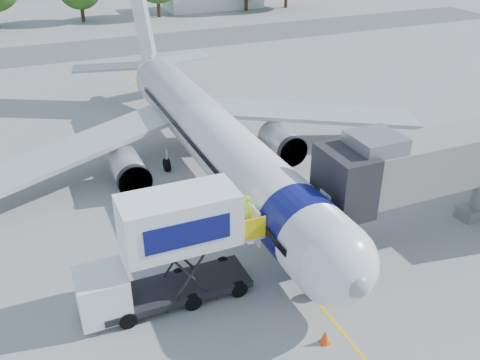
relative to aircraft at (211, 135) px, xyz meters
name	(u,v)px	position (x,y,z in m)	size (l,w,h in m)	color
ground	(235,203)	(0.00, -4.12, -2.95)	(160.00, 160.00, 0.00)	gray
guidance_line	(235,203)	(0.00, -4.12, -2.94)	(0.15, 70.00, 0.01)	yellow
taxiway_strip	(106,48)	(0.00, 37.88, -2.94)	(120.00, 10.00, 0.01)	#59595B
aircraft	(211,135)	(0.00, 0.00, 0.00)	(34.17, 37.73, 11.35)	white
jet_bridge	(426,164)	(7.99, -11.12, 1.39)	(13.90, 3.20, 6.60)	gray
catering_hiloader	(167,252)	(-6.27, -11.12, -0.19)	(8.50, 2.44, 5.50)	black
safety_cone_a	(325,337)	(-1.05, -16.39, -2.62)	(0.44, 0.44, 0.69)	#FA440D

